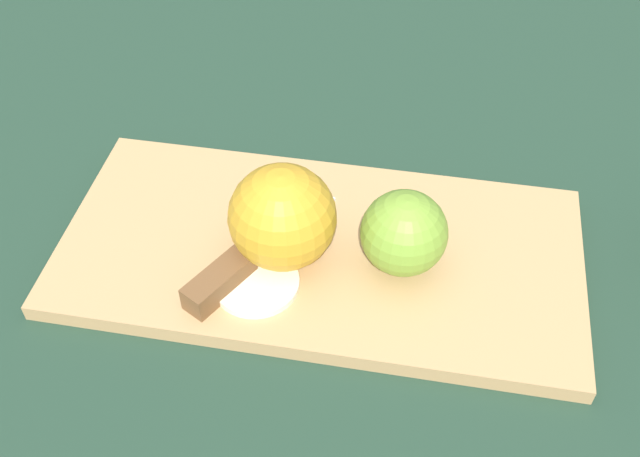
# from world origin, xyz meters

# --- Properties ---
(ground_plane) EXTENTS (4.00, 4.00, 0.00)m
(ground_plane) POSITION_xyz_m (0.00, 0.00, 0.00)
(ground_plane) COLOR #1E3828
(cutting_board) EXTENTS (0.43, 0.22, 0.01)m
(cutting_board) POSITION_xyz_m (0.00, 0.00, 0.01)
(cutting_board) COLOR tan
(cutting_board) RESTS_ON ground_plane
(apple_half_left) EXTENTS (0.07, 0.07, 0.07)m
(apple_half_left) POSITION_xyz_m (-0.07, 0.01, 0.05)
(apple_half_left) COLOR olive
(apple_half_left) RESTS_ON cutting_board
(apple_half_right) EXTENTS (0.08, 0.08, 0.08)m
(apple_half_right) POSITION_xyz_m (0.03, 0.01, 0.06)
(apple_half_right) COLOR gold
(apple_half_right) RESTS_ON cutting_board
(knife) EXTENTS (0.10, 0.15, 0.02)m
(knife) POSITION_xyz_m (0.06, 0.05, 0.02)
(knife) COLOR silver
(knife) RESTS_ON cutting_board
(apple_slice) EXTENTS (0.07, 0.07, 0.01)m
(apple_slice) POSITION_xyz_m (0.04, 0.05, 0.02)
(apple_slice) COLOR #EFE5C6
(apple_slice) RESTS_ON cutting_board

